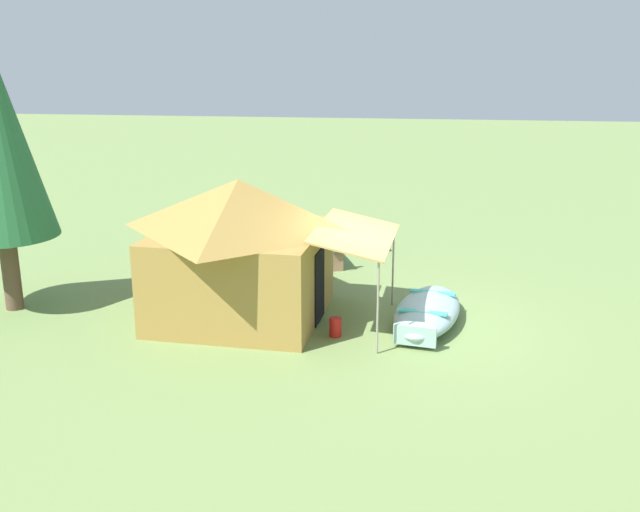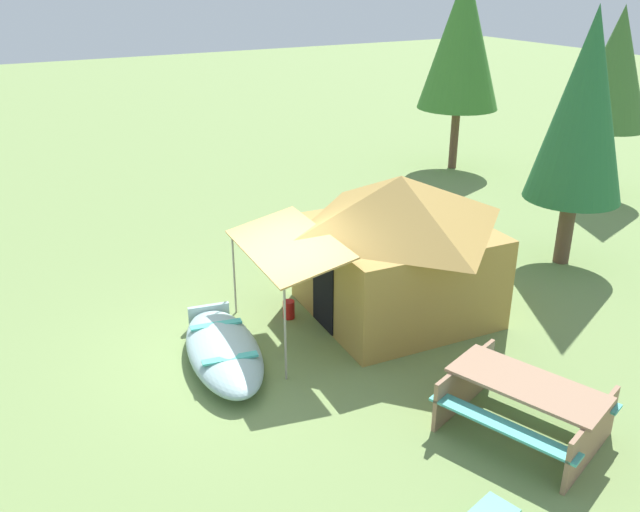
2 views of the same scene
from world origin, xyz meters
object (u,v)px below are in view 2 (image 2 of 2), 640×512
at_px(picnic_table, 525,401).
at_px(beached_rowboat, 223,350).
at_px(pine_tree_back_left, 584,107).
at_px(pine_tree_back_right, 615,70).
at_px(pine_tree_far_center, 462,39).
at_px(fuel_can, 289,309).
at_px(canvas_cabin_tent, 397,244).

bearing_deg(picnic_table, beached_rowboat, -140.90).
relative_size(pine_tree_back_left, pine_tree_back_right, 1.05).
relative_size(pine_tree_back_right, pine_tree_far_center, 0.84).
bearing_deg(fuel_can, canvas_cabin_tent, 68.92).
relative_size(canvas_cabin_tent, fuel_can, 13.45).
xyz_separation_m(pine_tree_back_left, pine_tree_far_center, (-6.86, 2.60, 0.58)).
height_order(picnic_table, pine_tree_far_center, pine_tree_far_center).
height_order(beached_rowboat, picnic_table, picnic_table).
bearing_deg(fuel_can, pine_tree_far_center, 125.86).
bearing_deg(beached_rowboat, pine_tree_far_center, 124.80).
bearing_deg(pine_tree_far_center, beached_rowboat, -55.20).
bearing_deg(fuel_can, picnic_table, 16.89).
distance_m(pine_tree_back_left, pine_tree_far_center, 7.36).
relative_size(beached_rowboat, fuel_can, 8.69).
height_order(fuel_can, pine_tree_back_right, pine_tree_back_right).
bearing_deg(pine_tree_back_right, fuel_can, -77.29).
bearing_deg(pine_tree_back_right, picnic_table, -53.82).
height_order(beached_rowboat, pine_tree_back_right, pine_tree_back_right).
bearing_deg(pine_tree_back_right, canvas_cabin_tent, -70.69).
bearing_deg(pine_tree_far_center, canvas_cabin_tent, -44.79).
bearing_deg(beached_rowboat, canvas_cabin_tent, 92.43).
distance_m(canvas_cabin_tent, fuel_can, 2.24).
bearing_deg(pine_tree_back_left, pine_tree_back_right, 123.46).
bearing_deg(fuel_can, pine_tree_back_right, 102.71).
xyz_separation_m(fuel_can, pine_tree_back_left, (0.52, 6.17, 3.09)).
xyz_separation_m(canvas_cabin_tent, pine_tree_back_left, (-0.17, 4.38, 1.93)).
height_order(pine_tree_back_left, pine_tree_far_center, pine_tree_far_center).
bearing_deg(canvas_cabin_tent, fuel_can, -111.08).
distance_m(pine_tree_back_left, pine_tree_back_right, 5.26).
distance_m(beached_rowboat, fuel_can, 1.76).
bearing_deg(beached_rowboat, fuel_can, 118.26).
height_order(pine_tree_back_right, pine_tree_far_center, pine_tree_far_center).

